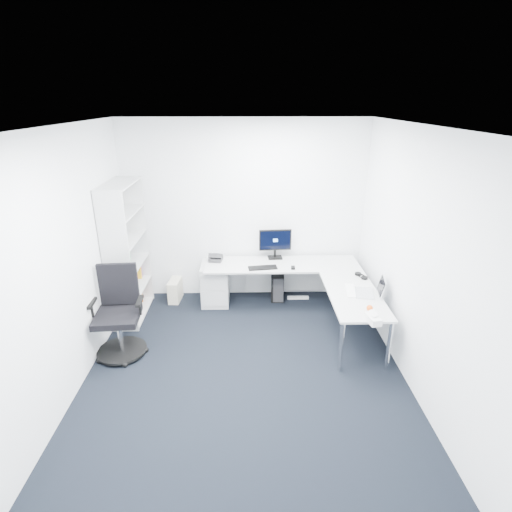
{
  "coord_description": "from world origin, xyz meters",
  "views": [
    {
      "loc": [
        0.04,
        -3.71,
        2.94
      ],
      "look_at": [
        0.15,
        1.05,
        1.05
      ],
      "focal_mm": 28.0,
      "sensor_mm": 36.0,
      "label": 1
    }
  ],
  "objects_px": {
    "bookshelf": "(127,252)",
    "task_chair": "(117,314)",
    "l_desk": "(283,293)",
    "monitor": "(275,244)",
    "laptop": "(365,285)"
  },
  "relations": [
    {
      "from": "bookshelf",
      "to": "task_chair",
      "type": "relative_size",
      "value": 1.75
    },
    {
      "from": "l_desk",
      "to": "bookshelf",
      "type": "bearing_deg",
      "value": 178.68
    },
    {
      "from": "bookshelf",
      "to": "monitor",
      "type": "xyz_separation_m",
      "value": [
        2.09,
        0.48,
        -0.07
      ]
    },
    {
      "from": "task_chair",
      "to": "monitor",
      "type": "distance_m",
      "value": 2.49
    },
    {
      "from": "l_desk",
      "to": "task_chair",
      "type": "height_order",
      "value": "task_chair"
    },
    {
      "from": "task_chair",
      "to": "l_desk",
      "type": "bearing_deg",
      "value": 20.35
    },
    {
      "from": "l_desk",
      "to": "monitor",
      "type": "relative_size",
      "value": 4.67
    },
    {
      "from": "l_desk",
      "to": "monitor",
      "type": "height_order",
      "value": "monitor"
    },
    {
      "from": "l_desk",
      "to": "laptop",
      "type": "distance_m",
      "value": 1.25
    },
    {
      "from": "task_chair",
      "to": "monitor",
      "type": "relative_size",
      "value": 2.27
    },
    {
      "from": "monitor",
      "to": "laptop",
      "type": "relative_size",
      "value": 1.48
    },
    {
      "from": "l_desk",
      "to": "laptop",
      "type": "bearing_deg",
      "value": -35.89
    },
    {
      "from": "task_chair",
      "to": "laptop",
      "type": "height_order",
      "value": "task_chair"
    },
    {
      "from": "l_desk",
      "to": "bookshelf",
      "type": "xyz_separation_m",
      "value": [
        -2.17,
        0.05,
        0.63
      ]
    },
    {
      "from": "monitor",
      "to": "laptop",
      "type": "distance_m",
      "value": 1.6
    }
  ]
}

